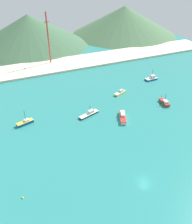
# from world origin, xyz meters

# --- Properties ---
(ground) EXTENTS (260.00, 280.00, 0.50)m
(ground) POSITION_xyz_m (0.00, 30.00, -0.25)
(ground) COLOR teal
(fishing_boat_0) EXTENTS (10.32, 5.29, 4.81)m
(fishing_boat_0) POSITION_xyz_m (-0.79, 41.99, 0.70)
(fishing_boat_0) COLOR #232328
(fishing_boat_0) RESTS_ON ground
(fishing_boat_2) EXTENTS (3.60, 7.36, 5.44)m
(fishing_boat_2) POSITION_xyz_m (36.31, 36.08, 0.90)
(fishing_boat_2) COLOR brown
(fishing_boat_2) RESTS_ON ground
(fishing_boat_4) EXTENTS (7.61, 4.75, 2.13)m
(fishing_boat_4) POSITION_xyz_m (21.86, 53.96, 0.75)
(fishing_boat_4) COLOR gold
(fishing_boat_4) RESTS_ON ground
(fishing_boat_5) EXTENTS (7.49, 4.00, 6.53)m
(fishing_boat_5) POSITION_xyz_m (-28.25, 46.79, 0.82)
(fishing_boat_5) COLOR #14478C
(fishing_boat_5) RESTS_ON ground
(fishing_boat_6) EXTENTS (7.51, 3.63, 6.47)m
(fishing_boat_6) POSITION_xyz_m (47.26, 61.80, 0.92)
(fishing_boat_6) COLOR #14478C
(fishing_boat_6) RESTS_ON ground
(fishing_boat_7) EXTENTS (6.35, 10.01, 2.37)m
(fishing_boat_7) POSITION_xyz_m (11.58, 33.49, 0.92)
(fishing_boat_7) COLOR silver
(fishing_boat_7) RESTS_ON ground
(buoy_0) EXTENTS (0.61, 0.61, 0.61)m
(buoy_0) POSITION_xyz_m (-35.71, 9.47, 0.11)
(buoy_0) COLOR gold
(buoy_0) RESTS_ON ground
(beach_strip) EXTENTS (247.00, 24.27, 1.20)m
(beach_strip) POSITION_xyz_m (0.00, 105.32, 0.60)
(beach_strip) COLOR beige
(beach_strip) RESTS_ON ground
(hill_central) EXTENTS (94.47, 94.47, 24.26)m
(hill_central) POSITION_xyz_m (-3.36, 159.71, 12.13)
(hill_central) COLOR #3D6042
(hill_central) RESTS_ON ground
(hill_east) EXTENTS (98.04, 98.04, 25.22)m
(hill_east) POSITION_xyz_m (84.95, 159.91, 12.61)
(hill_east) COLOR #476B47
(hill_east) RESTS_ON ground
(radio_tower) EXTENTS (3.32, 2.66, 33.20)m
(radio_tower) POSITION_xyz_m (0.22, 110.89, 16.93)
(radio_tower) COLOR #B7332D
(radio_tower) RESTS_ON ground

